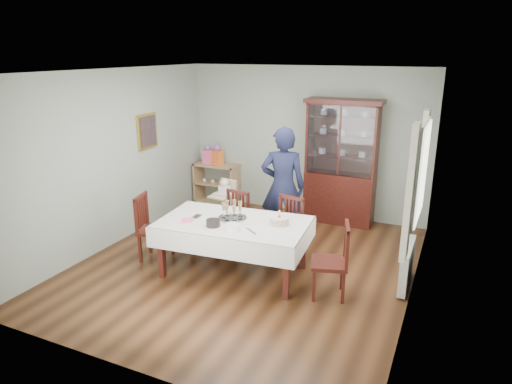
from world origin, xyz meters
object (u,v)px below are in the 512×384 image
Objects in this scene: chair_end_left at (155,240)px; gift_bag_orange at (217,156)px; chair_end_right at (330,275)px; woman at (283,187)px; sideboard at (217,183)px; champagne_tray at (232,214)px; dining_table at (234,247)px; chair_far_right at (284,243)px; china_cabinet at (341,161)px; chair_far_left at (232,234)px; gift_bag_pink at (208,155)px; birthday_cake at (279,221)px; high_chair at (225,213)px.

gift_bag_orange is (-0.40, 2.62, 0.69)m from chair_end_left.
chair_end_right is 0.51× the size of woman.
chair_end_left is at bearing 23.13° from woman.
sideboard is at bearing 152.36° from gift_bag_orange.
champagne_tray is (-0.29, -1.13, -0.11)m from woman.
dining_table is 2.20× the size of chair_far_right.
woman is 4.81× the size of champagne_tray.
gift_bag_orange is (-2.46, 0.00, -0.15)m from china_cabinet.
gift_bag_orange is at bearing 130.25° from chair_far_left.
woman is at bearing 78.88° from dining_table.
chair_far_left is 2.48× the size of gift_bag_pink.
birthday_cake is (0.96, -0.50, 0.54)m from chair_far_left.
birthday_cake is (1.87, 0.21, 0.52)m from chair_end_left.
chair_end_left is 1.37m from high_chair.
chair_far_right is 0.73m from birthday_cake.
china_cabinet is 2.20m from high_chair.
dining_table is 1.11× the size of woman.
chair_far_left is (-0.35, 0.63, -0.11)m from dining_table.
china_cabinet is at bearing 50.68° from high_chair.
chair_end_right is at bearing -77.57° from china_cabinet.
china_cabinet reaches higher than champagne_tray.
gift_bag_pink is at bearing 180.00° from gift_bag_orange.
high_chair is at bearing -136.94° from chair_end_right.
gift_bag_pink is (-3.24, 2.60, 0.68)m from chair_end_right.
dining_table is 5.23× the size of gift_bag_orange.
chair_far_right is at bearing 102.78° from birthday_cake.
birthday_cake is at bearing 91.71° from woman.
champagne_tray is at bearing -53.67° from gift_bag_pink.
dining_table is at bearing -56.45° from sideboard.
chair_far_right reaches higher than high_chair.
champagne_tray reaches higher than high_chair.
sideboard is 3.07× the size of birthday_cake.
birthday_cake is at bearing 4.68° from champagne_tray.
woman reaches higher than high_chair.
birthday_cake is at bearing -65.46° from chair_far_right.
high_chair is 1.41m from champagne_tray.
chair_far_right is 0.95m from champagne_tray.
gift_bag_orange is at bearing 123.07° from champagne_tray.
champagne_tray is at bearing -123.83° from chair_far_right.
china_cabinet is 5.57× the size of champagne_tray.
gift_bag_orange is at bearing 133.24° from birthday_cake.
gift_bag_orange reaches higher than high_chair.
chair_far_right is 3.24× the size of birthday_cake.
high_chair is at bearing -139.41° from china_cabinet.
chair_end_right is (1.37, -0.05, -0.10)m from dining_table.
champagne_tray is (1.65, -2.49, 0.43)m from sideboard.
chair_far_left is at bearing 119.17° from dining_table.
woman is at bearing -112.56° from china_cabinet.
chair_far_right is 1.40m from high_chair.
champagne_tray is at bearing -109.04° from china_cabinet.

